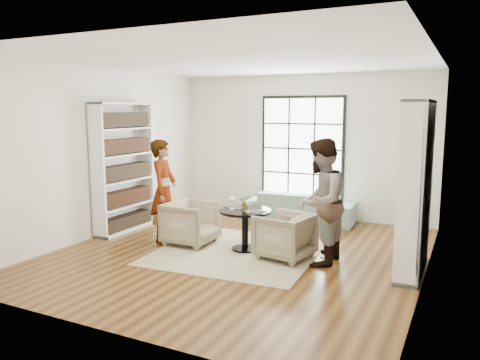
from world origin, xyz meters
The scene contains 16 objects.
ground centered at (0.00, 0.00, 0.00)m, with size 6.00×6.00×0.00m, color brown.
room_shell centered at (0.00, 0.54, 1.26)m, with size 6.00×6.01×6.00m.
rug centered at (-0.06, 0.03, 0.01)m, with size 2.48×2.48×0.01m, color tan.
pedestal_table centered at (0.01, 0.18, 0.49)m, with size 0.84×0.84×0.67m.
sofa centered at (0.18, 2.45, 0.31)m, with size 2.12×0.83×0.62m, color gray.
armchair_left centered at (-0.96, 0.09, 0.37)m, with size 0.78×0.81×0.73m, color #C0BA89.
armchair_right centered at (0.73, 0.08, 0.36)m, with size 0.76×0.78×0.71m, color tan.
person_left centered at (-1.51, 0.09, 0.88)m, with size 0.64×0.42×1.77m, color gray.
person_right centered at (1.28, 0.08, 0.93)m, with size 0.90×0.70×1.86m, color gray.
placemat_left centered at (-0.18, 0.27, 0.68)m, with size 0.34×0.26×0.01m, color black.
placemat_right centered at (0.20, 0.12, 0.68)m, with size 0.34×0.26×0.01m, color black.
cutlery_left centered at (-0.18, 0.27, 0.69)m, with size 0.14×0.22×0.01m, color #B9B9BD, non-canonical shape.
cutlery_right centered at (0.20, 0.12, 0.69)m, with size 0.14×0.22×0.01m, color #B9B9BD, non-canonical shape.
wine_glass_left centered at (-0.19, 0.10, 0.83)m, with size 0.10×0.10×0.21m.
wine_glass_right centered at (0.14, 0.02, 0.83)m, with size 0.10×0.10×0.21m.
flower_centerpiece centered at (0.01, 0.22, 0.79)m, with size 0.21×0.18×0.23m, color gray.
Camera 1 is at (3.21, -6.46, 2.27)m, focal length 35.00 mm.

